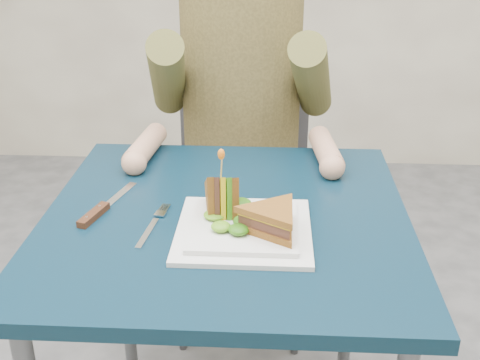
# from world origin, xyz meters

# --- Properties ---
(table) EXTENTS (0.75, 0.75, 0.73)m
(table) POSITION_xyz_m (0.00, 0.00, 0.65)
(table) COLOR black
(table) RESTS_ON ground
(chair) EXTENTS (0.42, 0.40, 0.93)m
(chair) POSITION_xyz_m (0.00, 0.68, 0.54)
(chair) COLOR #47474C
(chair) RESTS_ON ground
(diner) EXTENTS (0.54, 0.59, 0.74)m
(diner) POSITION_xyz_m (-0.00, 0.57, 0.91)
(diner) COLOR brown
(diner) RESTS_ON chair
(plate) EXTENTS (0.26, 0.26, 0.02)m
(plate) POSITION_xyz_m (0.04, -0.08, 0.74)
(plate) COLOR white
(plate) RESTS_ON table
(sandwich_flat) EXTENTS (0.20, 0.20, 0.05)m
(sandwich_flat) POSITION_xyz_m (0.10, -0.10, 0.78)
(sandwich_flat) COLOR brown
(sandwich_flat) RESTS_ON plate
(sandwich_upright) EXTENTS (0.08, 0.14, 0.14)m
(sandwich_upright) POSITION_xyz_m (-0.01, -0.03, 0.78)
(sandwich_upright) COLOR brown
(sandwich_upright) RESTS_ON plate
(fork) EXTENTS (0.04, 0.18, 0.01)m
(fork) POSITION_xyz_m (-0.14, -0.06, 0.73)
(fork) COLOR silver
(fork) RESTS_ON table
(knife) EXTENTS (0.08, 0.22, 0.02)m
(knife) POSITION_xyz_m (-0.26, -0.01, 0.74)
(knife) COLOR silver
(knife) RESTS_ON table
(toothpick) EXTENTS (0.01, 0.01, 0.06)m
(toothpick) POSITION_xyz_m (-0.01, -0.03, 0.85)
(toothpick) COLOR tan
(toothpick) RESTS_ON sandwich_upright
(toothpick_frill) EXTENTS (0.01, 0.01, 0.02)m
(toothpick_frill) POSITION_xyz_m (-0.01, -0.03, 0.88)
(toothpick_frill) COLOR orange
(toothpick_frill) RESTS_ON sandwich_upright
(lettuce_spill) EXTENTS (0.15, 0.13, 0.02)m
(lettuce_spill) POSITION_xyz_m (0.05, -0.07, 0.76)
(lettuce_spill) COLOR #337A14
(lettuce_spill) RESTS_ON plate
(onion_ring) EXTENTS (0.04, 0.04, 0.02)m
(onion_ring) POSITION_xyz_m (0.06, -0.07, 0.77)
(onion_ring) COLOR #9E4C7A
(onion_ring) RESTS_ON plate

